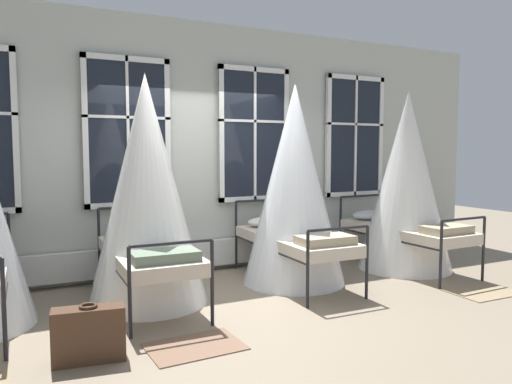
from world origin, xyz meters
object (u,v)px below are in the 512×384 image
Objects in this scene: cot_second at (147,194)px; suitcase_dark at (89,334)px; cot_fourth at (406,184)px; cot_third at (294,187)px.

cot_second is 4.32× the size of suitcase_dark.
cot_second reaches higher than cot_fourth.
suitcase_dark is at bearing 117.46° from cot_third.
cot_fourth is at bearing -89.80° from cot_second.
cot_second is at bearing 66.68° from suitcase_dark.
cot_fourth is 4.31× the size of suitcase_dark.
cot_fourth reaches higher than suitcase_dark.
cot_third reaches higher than suitcase_dark.
suitcase_dark is (-4.49, -1.23, -0.99)m from cot_fourth.
cot_third is 3.16m from suitcase_dark.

